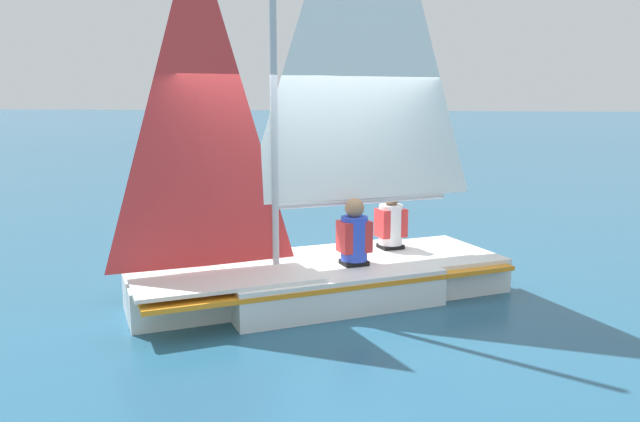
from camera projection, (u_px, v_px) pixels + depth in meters
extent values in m
plane|color=#235675|center=(320.00, 296.00, 7.21)|extent=(260.00, 260.00, 0.00)
cube|color=white|center=(320.00, 279.00, 7.17)|extent=(2.86, 2.70, 0.40)
cube|color=white|center=(174.00, 296.00, 6.56)|extent=(1.32, 1.31, 0.40)
cube|color=white|center=(443.00, 265.00, 7.78)|extent=(1.61, 1.71, 0.40)
cube|color=orange|center=(320.00, 269.00, 7.15)|extent=(4.36, 3.77, 0.05)
cube|color=silver|center=(219.00, 271.00, 6.70)|extent=(2.44, 2.34, 0.04)
cylinder|color=#B7B7BC|center=(273.00, 27.00, 6.49)|extent=(0.08, 0.08, 5.17)
cylinder|color=#B7B7BC|center=(363.00, 201.00, 7.22)|extent=(1.79, 1.30, 0.07)
pyramid|color=white|center=(366.00, 3.00, 6.83)|extent=(1.69, 1.22, 4.34)
pyramid|color=red|center=(199.00, 100.00, 6.32)|extent=(1.20, 0.87, 3.46)
cube|color=black|center=(479.00, 266.00, 8.00)|extent=(0.08, 0.07, 0.28)
cube|color=black|center=(354.00, 279.00, 7.08)|extent=(0.37, 0.36, 0.45)
cylinder|color=blue|center=(354.00, 238.00, 7.00)|extent=(0.42, 0.42, 0.50)
cube|color=red|center=(354.00, 236.00, 6.99)|extent=(0.43, 0.41, 0.35)
sphere|color=#A87A56|center=(355.00, 208.00, 6.93)|extent=(0.22, 0.22, 0.22)
cube|color=black|center=(390.00, 261.00, 7.86)|extent=(0.37, 0.36, 0.45)
cylinder|color=white|center=(391.00, 225.00, 7.77)|extent=(0.42, 0.42, 0.50)
cube|color=red|center=(391.00, 223.00, 7.77)|extent=(0.43, 0.41, 0.35)
sphere|color=brown|center=(391.00, 197.00, 7.71)|extent=(0.22, 0.22, 0.22)
cylinder|color=red|center=(391.00, 190.00, 7.70)|extent=(0.29, 0.29, 0.06)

